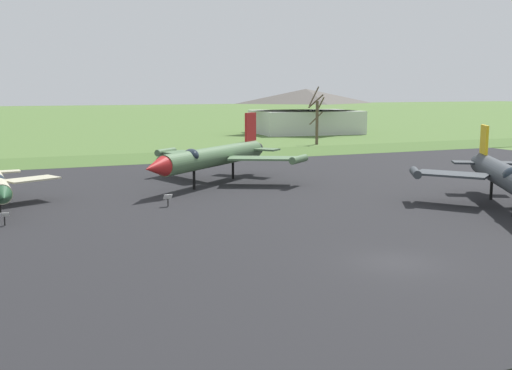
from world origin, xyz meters
TOP-DOWN VIEW (x-y plane):
  - ground_plane at (0.00, 0.00)m, footprint 600.00×600.00m
  - asphalt_apron at (0.00, 16.28)m, footprint 94.25×54.26m
  - grass_verge_strip at (0.00, 49.41)m, footprint 154.25×12.00m
  - jet_fighter_front_left at (14.84, 8.29)m, footprint 12.03×15.60m
  - jet_fighter_front_right at (-0.16, 26.65)m, footprint 15.60×14.89m
  - info_placard_front_right at (-6.43, 18.24)m, footprint 0.63×0.30m
  - info_placard_rear_center at (-17.23, 16.05)m, footprint 0.60×0.31m
  - bare_tree_right_of_center at (27.24, 58.40)m, footprint 2.55×2.20m
  - visitor_building at (36.71, 80.24)m, footprint 21.00×16.21m

SIDE VIEW (x-z plane):
  - ground_plane at x=0.00m, z-range 0.00..0.00m
  - asphalt_apron at x=0.00m, z-range 0.00..0.05m
  - grass_verge_strip at x=0.00m, z-range 0.00..0.06m
  - info_placard_rear_center at x=-17.23m, z-range 0.13..1.00m
  - info_placard_front_right at x=-6.43m, z-range 0.14..1.07m
  - jet_fighter_front_left at x=14.84m, z-range -0.33..5.14m
  - jet_fighter_front_right at x=-0.16m, z-range -0.52..5.53m
  - bare_tree_right_of_center at x=27.24m, z-range -0.29..8.38m
  - visitor_building at x=36.71m, z-range -0.04..8.26m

